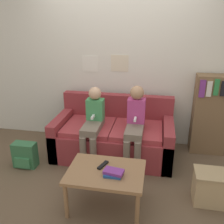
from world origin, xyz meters
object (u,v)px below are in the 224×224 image
object	(u,v)px
person_right	(135,122)
backpack	(25,155)
coffee_table	(106,175)
tv_remote	(103,165)
couch	(114,137)
person_left	(93,121)
storage_box	(210,187)
bookshelf	(210,115)

from	to	relation	value
person_right	backpack	bearing A→B (deg)	-166.06
coffee_table	tv_remote	xyz separation A→B (m)	(-0.05, 0.08, 0.06)
couch	person_left	xyz separation A→B (m)	(-0.25, -0.21, 0.32)
person_right	storage_box	distance (m)	1.20
coffee_table	bookshelf	world-z (taller)	bookshelf
backpack	person_left	bearing A→B (deg)	21.84
couch	coffee_table	size ratio (longest dim) A/B	2.12
person_right	backpack	xyz separation A→B (m)	(-1.48, -0.37, -0.46)
backpack	couch	bearing A→B (deg)	26.38
person_left	backpack	size ratio (longest dim) A/B	2.97
person_left	backpack	xyz separation A→B (m)	(-0.89, -0.36, -0.43)
bookshelf	backpack	bearing A→B (deg)	-160.13
person_right	storage_box	bearing A→B (deg)	-34.94
storage_box	backpack	distance (m)	2.41
person_right	storage_box	world-z (taller)	person_right
person_left	backpack	world-z (taller)	person_left
person_right	tv_remote	world-z (taller)	person_right
coffee_table	storage_box	distance (m)	1.18
couch	backpack	bearing A→B (deg)	-153.62
bookshelf	couch	bearing A→B (deg)	-165.95
coffee_table	tv_remote	bearing A→B (deg)	121.38
couch	coffee_table	distance (m)	1.13
storage_box	couch	bearing A→B (deg)	145.95
person_right	tv_remote	distance (m)	0.89
storage_box	backpack	world-z (taller)	storage_box
tv_remote	bookshelf	bearing A→B (deg)	66.97
tv_remote	storage_box	bearing A→B (deg)	29.87
bookshelf	backpack	world-z (taller)	bookshelf
tv_remote	backpack	xyz separation A→B (m)	(-1.21, 0.47, -0.29)
bookshelf	backpack	distance (m)	2.73
couch	person_left	distance (m)	0.46
person_right	bookshelf	size ratio (longest dim) A/B	0.92
backpack	person_right	bearing A→B (deg)	13.94
coffee_table	tv_remote	world-z (taller)	tv_remote
couch	person_left	bearing A→B (deg)	-140.33
coffee_table	bookshelf	xyz separation A→B (m)	(1.27, 1.47, 0.21)
tv_remote	backpack	bearing A→B (deg)	179.47
coffee_table	person_left	size ratio (longest dim) A/B	0.77
person_left	storage_box	world-z (taller)	person_left
person_right	tv_remote	xyz separation A→B (m)	(-0.26, -0.84, -0.17)
couch	bookshelf	distance (m)	1.47
person_left	couch	bearing A→B (deg)	39.67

